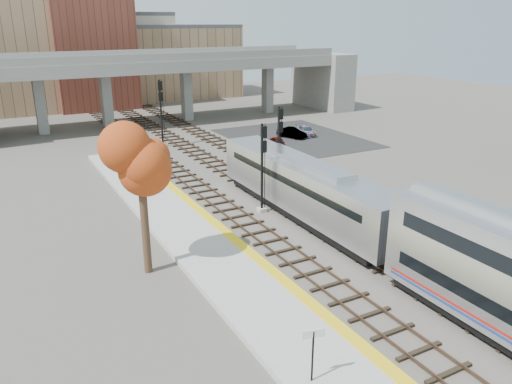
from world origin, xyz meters
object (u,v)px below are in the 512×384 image
signal_mast_near (262,171)px  tree (140,160)px  signal_mast_far (161,114)px  car_b (292,133)px  locomotive (303,187)px  car_a (278,143)px  signal_mast_mid (279,148)px  car_c (306,131)px

signal_mast_near → tree: bearing=-153.8°
signal_mast_far → car_b: 15.54m
locomotive → signal_mast_near: bearing=133.7°
locomotive → car_b: 25.27m
locomotive → car_b: size_ratio=5.19×
car_a → tree: bearing=-118.0°
locomotive → signal_mast_mid: (2.00, 6.77, 1.05)m
car_a → car_c: car_a is taller
tree → car_c: bearing=42.4°
signal_mast_near → tree: tree is taller
locomotive → signal_mast_far: 25.09m
signal_mast_far → car_b: size_ratio=2.00×
signal_mast_mid → car_c: bearing=49.5°
car_a → car_c: (6.42, 4.08, -0.05)m
locomotive → signal_mast_near: size_ratio=2.89×
signal_mast_near → car_a: bearing=55.8°
signal_mast_far → tree: size_ratio=0.84×
car_b → signal_mast_near: bearing=-150.0°
car_a → car_b: (4.11, 3.69, 0.02)m
signal_mast_near → car_c: bearing=49.2°
car_a → signal_mast_mid: bearing=-103.6°
tree → signal_mast_mid: bearing=33.9°
signal_mast_mid → car_c: signal_mast_mid is taller
signal_mast_near → car_b: size_ratio=1.79×
car_c → car_a: bearing=-136.3°
signal_mast_far → tree: tree is taller
signal_mast_far → car_c: bearing=-9.4°
locomotive → signal_mast_near: signal_mast_near is taller
signal_mast_near → car_a: 19.33m
locomotive → signal_mast_far: bearing=94.8°
car_b → signal_mast_mid: bearing=-148.5°
signal_mast_near → car_a: (10.78, 15.84, -2.55)m
tree → car_a: size_ratio=2.55×
locomotive → tree: 13.21m
tree → car_c: tree is taller
signal_mast_mid → signal_mast_near: bearing=-131.9°
tree → car_b: tree is taller
locomotive → car_c: bearing=55.7°
signal_mast_mid → car_c: 20.37m
signal_mast_far → car_a: 13.17m
car_b → car_c: (2.31, 0.39, -0.07)m
signal_mast_mid → signal_mast_far: (-4.10, 18.19, 0.37)m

